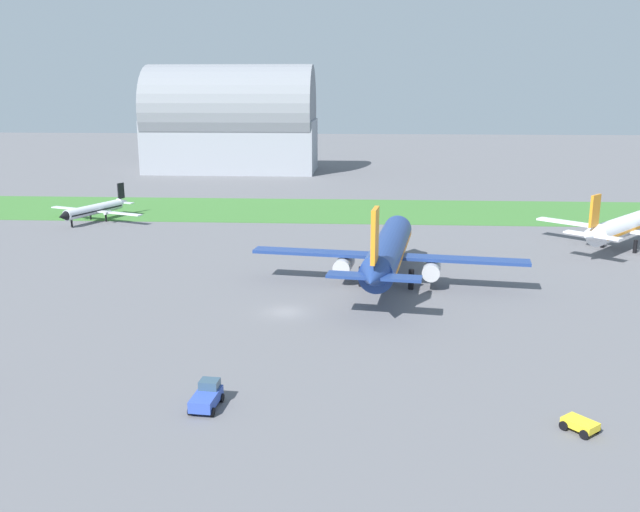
{
  "coord_description": "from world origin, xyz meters",
  "views": [
    {
      "loc": [
        8.39,
        -72.59,
        24.68
      ],
      "look_at": [
        3.02,
        14.31,
        3.0
      ],
      "focal_mm": 38.19,
      "sensor_mm": 36.0,
      "label": 1
    }
  ],
  "objects_px": {
    "airplane_midfield_jet": "(388,251)",
    "airplane_taxiing_turboprop": "(95,209)",
    "pushback_tug_by_runway": "(207,396)",
    "baggage_cart_near_gate": "(580,424)",
    "airplane_parked_jet_far": "(623,227)"
  },
  "relations": [
    {
      "from": "airplane_midfield_jet",
      "to": "airplane_taxiing_turboprop",
      "type": "bearing_deg",
      "value": 61.6
    },
    {
      "from": "airplane_midfield_jet",
      "to": "pushback_tug_by_runway",
      "type": "height_order",
      "value": "airplane_midfield_jet"
    },
    {
      "from": "airplane_midfield_jet",
      "to": "airplane_taxiing_turboprop",
      "type": "xyz_separation_m",
      "value": [
        -53.47,
        39.49,
        -2.14
      ]
    },
    {
      "from": "airplane_midfield_jet",
      "to": "pushback_tug_by_runway",
      "type": "distance_m",
      "value": 38.6
    },
    {
      "from": "airplane_midfield_jet",
      "to": "baggage_cart_near_gate",
      "type": "xyz_separation_m",
      "value": [
        12.91,
        -37.41,
        -3.89
      ]
    },
    {
      "from": "airplane_taxiing_turboprop",
      "to": "baggage_cart_near_gate",
      "type": "xyz_separation_m",
      "value": [
        66.38,
        -76.9,
        -1.75
      ]
    },
    {
      "from": "baggage_cart_near_gate",
      "to": "pushback_tug_by_runway",
      "type": "bearing_deg",
      "value": 44.99
    },
    {
      "from": "airplane_midfield_jet",
      "to": "pushback_tug_by_runway",
      "type": "bearing_deg",
      "value": 164.43
    },
    {
      "from": "airplane_taxiing_turboprop",
      "to": "baggage_cart_near_gate",
      "type": "bearing_deg",
      "value": 62.36
    },
    {
      "from": "pushback_tug_by_runway",
      "to": "airplane_parked_jet_far",
      "type": "bearing_deg",
      "value": -37.55
    },
    {
      "from": "airplane_midfield_jet",
      "to": "pushback_tug_by_runway",
      "type": "relative_size",
      "value": 9.35
    },
    {
      "from": "baggage_cart_near_gate",
      "to": "pushback_tug_by_runway",
      "type": "xyz_separation_m",
      "value": [
        -28.31,
        2.19,
        0.34
      ]
    },
    {
      "from": "airplane_parked_jet_far",
      "to": "baggage_cart_near_gate",
      "type": "distance_m",
      "value": 64.36
    },
    {
      "from": "airplane_midfield_jet",
      "to": "airplane_taxiing_turboprop",
      "type": "relative_size",
      "value": 1.73
    },
    {
      "from": "airplane_midfield_jet",
      "to": "baggage_cart_near_gate",
      "type": "distance_m",
      "value": 39.77
    }
  ]
}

